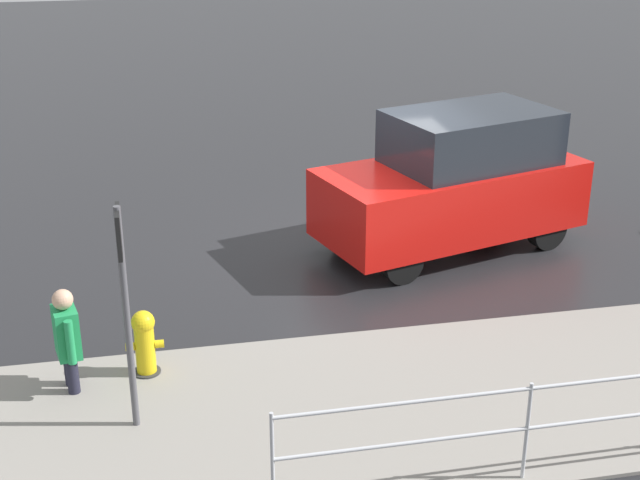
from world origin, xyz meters
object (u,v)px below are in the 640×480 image
Objects in this scene: moving_hatchback at (456,182)px; pedestrian at (67,336)px; sign_post at (124,287)px; fire_hydrant at (145,344)px.

moving_hatchback is 3.46× the size of pedestrian.
pedestrian is 0.51× the size of sign_post.
pedestrian is at bearing -51.39° from sign_post.
moving_hatchback is 5.26× the size of fire_hydrant.
pedestrian is at bearing 29.49° from moving_hatchback.
pedestrian is (5.40, 3.06, -0.34)m from moving_hatchback.
sign_post reaches higher than moving_hatchback.
moving_hatchback is 6.16m from sign_post.
moving_hatchback reaches higher than pedestrian.
pedestrian reaches higher than fire_hydrant.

